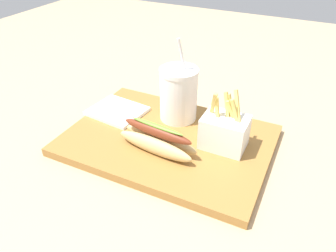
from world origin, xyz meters
The scene contains 8 objects.
ground_plane centered at (0.00, 0.00, -0.01)m, with size 2.40×2.40×0.02m, color tan.
food_tray centered at (0.00, 0.00, 0.01)m, with size 0.46×0.33×0.02m, color olive.
soda_cup centered at (-0.01, 0.09, 0.09)m, with size 0.09×0.09×0.21m.
fries_basket centered at (0.12, 0.02, 0.06)m, with size 0.10×0.07×0.13m.
hot_dog_1 centered at (0.00, -0.05, 0.05)m, with size 0.19×0.07×0.07m.
ketchup_cup_1 centered at (0.13, 0.11, 0.03)m, with size 0.03×0.03×0.02m.
ketchup_cup_2 centered at (0.09, 0.09, 0.03)m, with size 0.04×0.04×0.02m.
napkin_stack centered at (-0.17, 0.04, 0.02)m, with size 0.13×0.11×0.01m, color white.
Camera 1 is at (0.27, -0.55, 0.46)m, focal length 35.09 mm.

